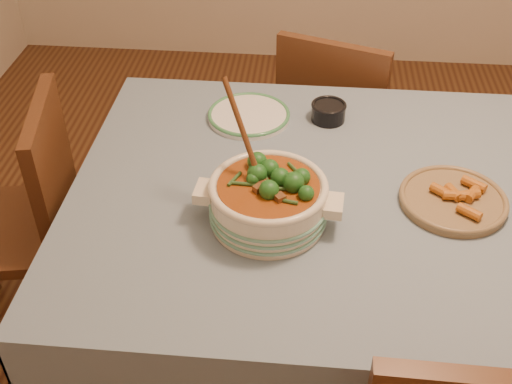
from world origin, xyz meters
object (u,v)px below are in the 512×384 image
at_px(condiment_bowl, 328,111).
at_px(chair_far, 336,122).
at_px(white_plate, 249,115).
at_px(chair_left, 28,214).
at_px(dining_table, 394,222).
at_px(fried_plate, 453,198).
at_px(stew_casserole, 268,198).

relative_size(condiment_bowl, chair_far, 0.14).
distance_m(white_plate, chair_left, 0.75).
bearing_deg(chair_far, white_plate, 76.58).
xyz_separation_m(white_plate, chair_left, (-0.67, -0.19, -0.28)).
relative_size(dining_table, condiment_bowl, 14.24).
bearing_deg(fried_plate, dining_table, 169.85).
xyz_separation_m(stew_casserole, chair_far, (0.19, 0.90, -0.35)).
relative_size(condiment_bowl, chair_left, 0.14).
height_order(stew_casserole, white_plate, stew_casserole).
xyz_separation_m(dining_table, stew_casserole, (-0.32, -0.13, 0.16)).
bearing_deg(white_plate, fried_plate, -32.61).
xyz_separation_m(condiment_bowl, fried_plate, (0.31, -0.36, -0.01)).
relative_size(white_plate, chair_far, 0.29).
xyz_separation_m(stew_casserole, condiment_bowl, (0.14, 0.47, -0.04)).
bearing_deg(stew_casserole, chair_far, 78.10).
bearing_deg(dining_table, condiment_bowl, 118.13).
bearing_deg(dining_table, white_plate, 141.94).
distance_m(fried_plate, chair_left, 1.26).
bearing_deg(chair_left, stew_casserole, 59.68).
xyz_separation_m(chair_far, chair_left, (-0.95, -0.63, 0.01)).
bearing_deg(white_plate, condiment_bowl, 3.55).
relative_size(dining_table, stew_casserole, 4.73).
bearing_deg(chair_far, condiment_bowl, 102.87).
distance_m(condiment_bowl, chair_far, 0.53).
relative_size(fried_plate, chair_left, 0.34).
distance_m(dining_table, condiment_bowl, 0.40).
height_order(fried_plate, chair_left, chair_left).
relative_size(stew_casserole, condiment_bowl, 3.01).
height_order(condiment_bowl, chair_far, chair_far).
height_order(chair_far, chair_left, chair_left).
bearing_deg(stew_casserole, dining_table, 21.85).
relative_size(stew_casserole, fried_plate, 1.20).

